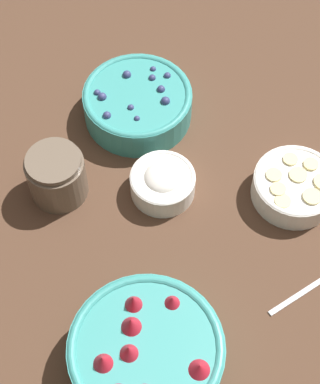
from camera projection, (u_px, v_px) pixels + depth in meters
name	position (u px, v px, depth m)	size (l,w,h in m)	color
ground_plane	(141.00, 246.00, 1.01)	(4.00, 4.00, 0.00)	#4C3323
bowl_strawberries	(146.00, 354.00, 0.87)	(0.21, 0.21, 0.10)	teal
bowl_blueberries	(138.00, 102.00, 1.12)	(0.19, 0.19, 0.07)	teal
bowl_bananas	(295.00, 185.00, 1.04)	(0.14, 0.14, 0.05)	white
bowl_cream	(163.00, 182.00, 1.04)	(0.11, 0.11, 0.05)	white
jar_chocolate	(57.00, 176.00, 1.03)	(0.10, 0.10, 0.09)	brown
spoon	(320.00, 281.00, 0.97)	(0.13, 0.06, 0.01)	silver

